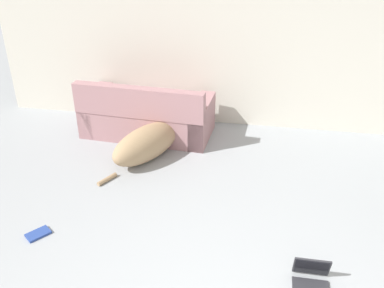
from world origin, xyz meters
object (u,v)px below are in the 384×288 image
at_px(couch, 147,117).
at_px(dog, 151,141).
at_px(book_blue, 38,234).
at_px(laptop_open, 311,276).

distance_m(couch, dog, 0.61).
relative_size(couch, dog, 1.22).
xyz_separation_m(dog, book_blue, (-0.69, -1.64, -0.19)).
distance_m(dog, book_blue, 1.79).
xyz_separation_m(couch, dog, (0.20, -0.57, -0.06)).
height_order(couch, laptop_open, couch).
bearing_deg(dog, couch, 48.37).
relative_size(dog, laptop_open, 4.87).
bearing_deg(laptop_open, dog, 135.42).
distance_m(laptop_open, book_blue, 2.53).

